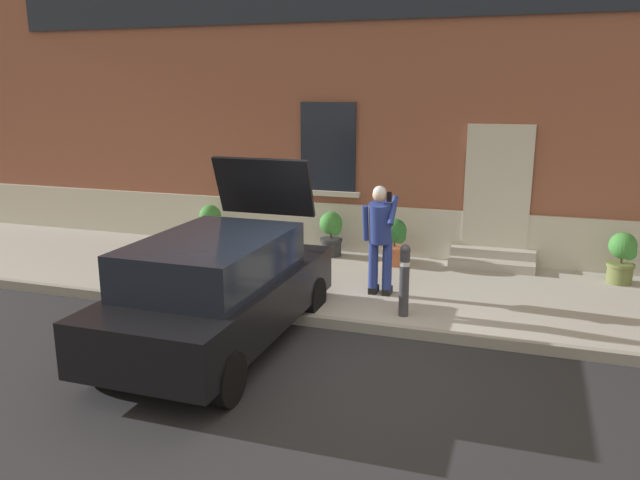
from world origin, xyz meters
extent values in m
plane|color=#232326|center=(0.00, 0.00, 0.00)|extent=(80.00, 80.00, 0.00)
cube|color=#99968E|center=(0.00, 2.80, 0.07)|extent=(24.00, 3.60, 0.15)
cube|color=gray|center=(0.00, 0.94, 0.07)|extent=(24.00, 0.12, 0.15)
cube|color=brown|center=(0.00, 5.30, 3.75)|extent=(24.00, 1.40, 7.50)
cube|color=#BCB7A8|center=(0.00, 4.58, 0.55)|extent=(24.00, 0.08, 1.10)
cube|color=brown|center=(1.63, 4.57, 1.52)|extent=(1.00, 0.08, 2.10)
cube|color=#BCB7A8|center=(1.63, 4.55, 1.57)|extent=(1.16, 0.06, 2.24)
cube|color=black|center=(-1.57, 4.57, 2.20)|extent=(1.10, 0.06, 1.70)
cube|color=#BCB7A8|center=(-1.57, 4.54, 1.30)|extent=(1.30, 0.12, 0.10)
cube|color=#9E998E|center=(1.63, 4.12, 0.23)|extent=(1.50, 0.32, 0.16)
cube|color=#9E998E|center=(1.63, 4.44, 0.31)|extent=(1.50, 0.32, 0.32)
cube|color=black|center=(-1.55, -0.11, 0.62)|extent=(1.78, 4.01, 0.64)
cube|color=black|center=(-1.55, -0.26, 1.22)|extent=(1.56, 2.41, 0.56)
cube|color=black|center=(-1.53, 1.91, 0.40)|extent=(1.66, 0.11, 0.20)
cube|color=yellow|center=(-1.53, 1.91, 0.58)|extent=(0.52, 0.02, 0.12)
cube|color=#B21414|center=(-2.29, 1.91, 0.84)|extent=(0.16, 0.04, 0.18)
cube|color=#B21414|center=(-0.78, 1.90, 0.84)|extent=(0.16, 0.04, 0.18)
cube|color=black|center=(-1.54, 1.35, 1.90)|extent=(1.49, 0.37, 0.87)
cylinder|color=black|center=(-2.35, -1.50, 0.30)|extent=(0.20, 0.60, 0.60)
cylinder|color=black|center=(-0.76, -1.51, 0.30)|extent=(0.20, 0.60, 0.60)
cylinder|color=black|center=(-2.33, 1.30, 0.30)|extent=(0.20, 0.60, 0.60)
cylinder|color=black|center=(-0.74, 1.29, 0.30)|extent=(0.20, 0.60, 0.60)
cylinder|color=#333338|center=(0.58, 1.35, 0.62)|extent=(0.14, 0.14, 0.95)
sphere|color=#333338|center=(0.58, 1.35, 1.12)|extent=(0.15, 0.15, 0.15)
cylinder|color=silver|center=(0.58, 1.35, 0.92)|extent=(0.15, 0.15, 0.06)
cylinder|color=#333338|center=(-2.69, 1.35, 0.62)|extent=(0.14, 0.14, 0.95)
sphere|color=#333338|center=(-2.69, 1.35, 1.12)|extent=(0.15, 0.15, 0.15)
cylinder|color=silver|center=(-2.69, 1.35, 0.92)|extent=(0.15, 0.15, 0.06)
cylinder|color=navy|center=(-0.06, 2.18, 0.60)|extent=(0.15, 0.15, 0.82)
cube|color=black|center=(-0.06, 2.24, 0.20)|extent=(0.12, 0.28, 0.10)
cylinder|color=navy|center=(0.16, 2.18, 0.60)|extent=(0.15, 0.15, 0.82)
cube|color=black|center=(0.16, 2.24, 0.20)|extent=(0.12, 0.28, 0.10)
cylinder|color=navy|center=(0.05, 2.12, 1.31)|extent=(0.34, 0.45, 0.67)
sphere|color=tan|center=(0.05, 2.03, 1.76)|extent=(0.22, 0.22, 0.22)
sphere|color=silver|center=(0.05, 2.03, 1.79)|extent=(0.21, 0.21, 0.21)
cylinder|color=navy|center=(-0.17, 2.07, 1.30)|extent=(0.09, 0.19, 0.57)
cylinder|color=navy|center=(0.25, 2.07, 1.52)|extent=(0.09, 0.41, 0.42)
cube|color=black|center=(0.20, 2.01, 1.74)|extent=(0.07, 0.02, 0.15)
cylinder|color=beige|center=(-3.92, 4.08, 0.32)|extent=(0.40, 0.40, 0.34)
cylinder|color=beige|center=(-3.92, 4.08, 0.46)|extent=(0.44, 0.44, 0.05)
cylinder|color=#47331E|center=(-3.92, 4.08, 0.61)|extent=(0.04, 0.04, 0.24)
sphere|color=#387F33|center=(-3.92, 4.08, 0.79)|extent=(0.44, 0.44, 0.44)
sphere|color=#387F33|center=(-3.82, 4.03, 0.69)|extent=(0.24, 0.24, 0.24)
cylinder|color=#2D2D30|center=(-1.38, 4.17, 0.32)|extent=(0.40, 0.40, 0.34)
cylinder|color=#2D2D30|center=(-1.38, 4.17, 0.46)|extent=(0.44, 0.44, 0.05)
cylinder|color=#47331E|center=(-1.38, 4.17, 0.61)|extent=(0.04, 0.04, 0.24)
sphere|color=#387F33|center=(-1.38, 4.17, 0.79)|extent=(0.44, 0.44, 0.44)
sphere|color=#387F33|center=(-1.28, 4.12, 0.69)|extent=(0.24, 0.24, 0.24)
cylinder|color=#B25B38|center=(-0.09, 3.92, 0.32)|extent=(0.40, 0.40, 0.34)
cylinder|color=#B25B38|center=(-0.09, 3.92, 0.46)|extent=(0.44, 0.44, 0.05)
cylinder|color=#47331E|center=(-0.09, 3.92, 0.61)|extent=(0.04, 0.04, 0.24)
sphere|color=#286B2D|center=(-0.09, 3.92, 0.79)|extent=(0.44, 0.44, 0.44)
sphere|color=#286B2D|center=(0.01, 3.87, 0.69)|extent=(0.24, 0.24, 0.24)
cylinder|color=#606B38|center=(3.69, 4.01, 0.32)|extent=(0.40, 0.40, 0.34)
cylinder|color=#606B38|center=(3.69, 4.01, 0.46)|extent=(0.44, 0.44, 0.05)
cylinder|color=#47331E|center=(3.69, 4.01, 0.61)|extent=(0.04, 0.04, 0.24)
sphere|color=#387F33|center=(3.69, 4.01, 0.79)|extent=(0.44, 0.44, 0.44)
sphere|color=#387F33|center=(3.79, 3.96, 0.69)|extent=(0.24, 0.24, 0.24)
camera|label=1|loc=(2.10, -6.98, 3.30)|focal=35.03mm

